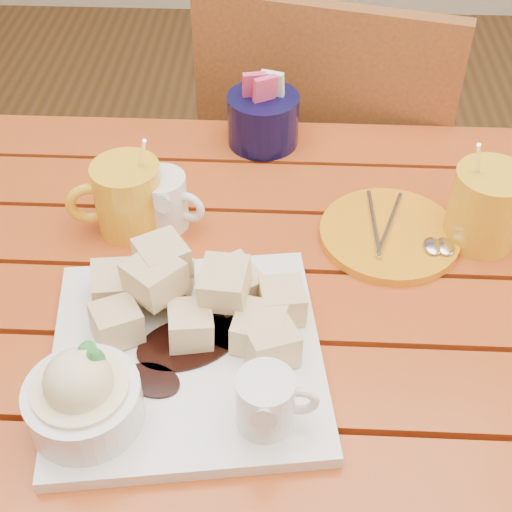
# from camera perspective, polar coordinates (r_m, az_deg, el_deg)

# --- Properties ---
(table) EXTENTS (1.20, 0.79, 0.75)m
(table) POSITION_cam_1_polar(r_m,az_deg,el_deg) (0.93, -2.04, -8.30)
(table) COLOR #A93815
(table) RESTS_ON ground
(dessert_plate) EXTENTS (0.33, 0.33, 0.12)m
(dessert_plate) POSITION_cam_1_polar(r_m,az_deg,el_deg) (0.76, -7.06, -7.58)
(dessert_plate) COLOR white
(dessert_plate) RESTS_ON table
(coffee_mug_left) EXTENTS (0.12, 0.09, 0.15)m
(coffee_mug_left) POSITION_cam_1_polar(r_m,az_deg,el_deg) (0.93, -10.33, 4.67)
(coffee_mug_left) COLOR gold
(coffee_mug_left) RESTS_ON table
(coffee_mug_right) EXTENTS (0.13, 0.09, 0.15)m
(coffee_mug_right) POSITION_cam_1_polar(r_m,az_deg,el_deg) (0.94, 18.11, 3.82)
(coffee_mug_right) COLOR gold
(coffee_mug_right) RESTS_ON table
(cream_pitcher) EXTENTS (0.09, 0.08, 0.08)m
(cream_pitcher) POSITION_cam_1_polar(r_m,az_deg,el_deg) (0.93, -7.37, 4.44)
(cream_pitcher) COLOR white
(cream_pitcher) RESTS_ON table
(sugar_caddy) EXTENTS (0.11, 0.11, 0.12)m
(sugar_caddy) POSITION_cam_1_polar(r_m,az_deg,el_deg) (1.08, 0.57, 10.98)
(sugar_caddy) COLOR black
(sugar_caddy) RESTS_ON table
(orange_saucer) EXTENTS (0.18, 0.18, 0.02)m
(orange_saucer) POSITION_cam_1_polar(r_m,az_deg,el_deg) (0.94, 10.73, 1.70)
(orange_saucer) COLOR orange
(orange_saucer) RESTS_ON table
(chair_far) EXTENTS (0.52, 0.52, 0.92)m
(chair_far) POSITION_cam_1_polar(r_m,az_deg,el_deg) (1.43, 5.67, 6.18)
(chair_far) COLOR brown
(chair_far) RESTS_ON ground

